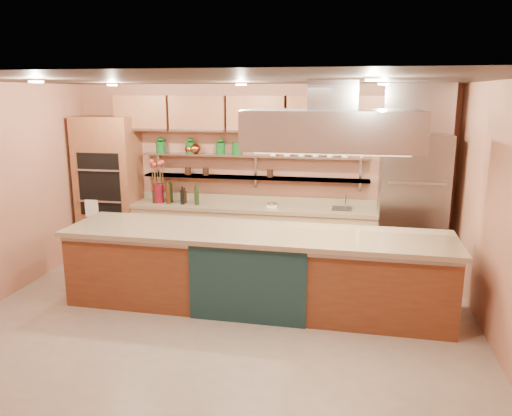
% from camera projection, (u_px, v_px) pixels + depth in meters
% --- Properties ---
extents(floor, '(6.00, 5.00, 0.02)m').
position_uv_depth(floor, '(221.00, 323.00, 5.95)').
color(floor, gray).
rests_on(floor, ground).
extents(ceiling, '(6.00, 5.00, 0.02)m').
position_uv_depth(ceiling, '(217.00, 80.00, 5.31)').
color(ceiling, black).
rests_on(ceiling, wall_back).
extents(wall_back, '(6.00, 0.04, 2.80)m').
position_uv_depth(wall_back, '(259.00, 173.00, 8.02)').
color(wall_back, '#B27154').
rests_on(wall_back, floor).
extents(wall_front, '(6.00, 0.04, 2.80)m').
position_uv_depth(wall_front, '(120.00, 292.00, 3.23)').
color(wall_front, '#B27154').
rests_on(wall_front, floor).
extents(wall_right, '(0.04, 5.00, 2.80)m').
position_uv_depth(wall_right, '(504.00, 220.00, 5.08)').
color(wall_right, '#B27154').
rests_on(wall_right, floor).
extents(oven_stack, '(0.95, 0.64, 2.30)m').
position_uv_depth(oven_stack, '(109.00, 187.00, 8.22)').
color(oven_stack, brown).
rests_on(oven_stack, floor).
extents(refrigerator, '(0.95, 0.72, 2.10)m').
position_uv_depth(refrigerator, '(411.00, 205.00, 7.33)').
color(refrigerator, gray).
rests_on(refrigerator, floor).
extents(back_counter, '(3.84, 0.64, 0.93)m').
position_uv_depth(back_counter, '(252.00, 234.00, 7.95)').
color(back_counter, tan).
rests_on(back_counter, floor).
extents(wall_shelf_lower, '(3.60, 0.26, 0.03)m').
position_uv_depth(wall_shelf_lower, '(254.00, 178.00, 7.92)').
color(wall_shelf_lower, '#A6A9AD').
rests_on(wall_shelf_lower, wall_back).
extents(wall_shelf_upper, '(3.60, 0.26, 0.03)m').
position_uv_depth(wall_shelf_upper, '(254.00, 156.00, 7.84)').
color(wall_shelf_upper, '#A6A9AD').
rests_on(wall_shelf_upper, wall_back).
extents(upper_cabinets, '(4.60, 0.36, 0.55)m').
position_uv_depth(upper_cabinets, '(257.00, 114.00, 7.63)').
color(upper_cabinets, brown).
rests_on(upper_cabinets, wall_back).
extents(range_hood, '(2.00, 1.00, 0.45)m').
position_uv_depth(range_hood, '(333.00, 130.00, 5.74)').
color(range_hood, '#A6A9AD').
rests_on(range_hood, ceiling).
extents(ceiling_downlights, '(4.00, 2.80, 0.02)m').
position_uv_depth(ceiling_downlights, '(222.00, 83.00, 5.51)').
color(ceiling_downlights, '#FFE5A5').
rests_on(ceiling_downlights, ceiling).
extents(island, '(4.75, 1.12, 0.99)m').
position_uv_depth(island, '(256.00, 269.00, 6.30)').
color(island, brown).
rests_on(island, floor).
extents(flower_vase, '(0.18, 0.18, 0.30)m').
position_uv_depth(flower_vase, '(158.00, 193.00, 8.05)').
color(flower_vase, '#5E0E17').
rests_on(flower_vase, back_counter).
extents(oil_bottle_cluster, '(0.87, 0.48, 0.27)m').
position_uv_depth(oil_bottle_cluster, '(176.00, 195.00, 7.99)').
color(oil_bottle_cluster, black).
rests_on(oil_bottle_cluster, back_counter).
extents(kitchen_scale, '(0.17, 0.13, 0.09)m').
position_uv_depth(kitchen_scale, '(272.00, 204.00, 7.73)').
color(kitchen_scale, white).
rests_on(kitchen_scale, back_counter).
extents(bar_faucet, '(0.03, 0.03, 0.22)m').
position_uv_depth(bar_faucet, '(345.00, 202.00, 7.61)').
color(bar_faucet, white).
rests_on(bar_faucet, back_counter).
extents(copper_kettle, '(0.23, 0.23, 0.16)m').
position_uv_depth(copper_kettle, '(195.00, 149.00, 7.99)').
color(copper_kettle, '#B6532A').
rests_on(copper_kettle, wall_shelf_upper).
extents(green_canister, '(0.21, 0.21, 0.19)m').
position_uv_depth(green_canister, '(237.00, 148.00, 7.86)').
color(green_canister, '#104D18').
rests_on(green_canister, wall_shelf_upper).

